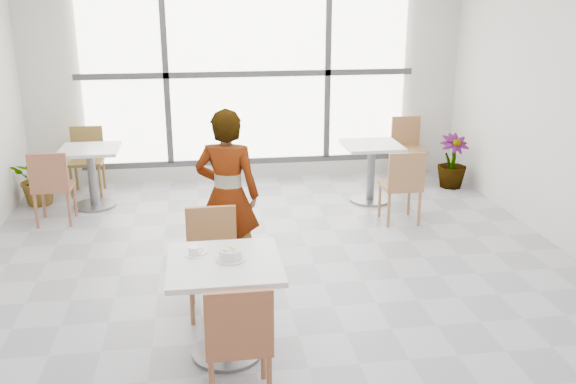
{
  "coord_description": "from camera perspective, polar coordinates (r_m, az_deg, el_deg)",
  "views": [
    {
      "loc": [
        -0.7,
        -5.08,
        2.56
      ],
      "look_at": [
        0.0,
        -0.3,
        1.0
      ],
      "focal_mm": 38.75,
      "sensor_mm": 36.0,
      "label": 1
    }
  ],
  "objects": [
    {
      "name": "coffee_cup",
      "position": [
        4.54,
        -8.6,
        -5.43
      ],
      "size": [
        0.16,
        0.13,
        0.07
      ],
      "color": "white",
      "rests_on": "main_table"
    },
    {
      "name": "chair_far",
      "position": [
        5.2,
        -6.96,
        -5.58
      ],
      "size": [
        0.42,
        0.42,
        0.87
      ],
      "color": "#9D6B3E",
      "rests_on": "ground"
    },
    {
      "name": "bg_chair_right_far",
      "position": [
        9.06,
        10.89,
        4.41
      ],
      "size": [
        0.42,
        0.42,
        0.87
      ],
      "color": "#9C693F",
      "rests_on": "ground"
    },
    {
      "name": "oatmeal_bowl",
      "position": [
        4.42,
        -5.29,
        -5.73
      ],
      "size": [
        0.21,
        0.21,
        0.09
      ],
      "color": "white",
      "rests_on": "main_table"
    },
    {
      "name": "bg_chair_left_near",
      "position": [
        7.52,
        -20.88,
        0.78
      ],
      "size": [
        0.42,
        0.42,
        0.87
      ],
      "rotation": [
        0.0,
        0.0,
        3.14
      ],
      "color": "#90583C",
      "rests_on": "ground"
    },
    {
      "name": "bg_table_right",
      "position": [
        7.92,
        7.65,
        2.55
      ],
      "size": [
        0.7,
        0.7,
        0.75
      ],
      "color": "silver",
      "rests_on": "ground"
    },
    {
      "name": "plant_right",
      "position": [
        8.75,
        14.84,
        2.74
      ],
      "size": [
        0.44,
        0.44,
        0.73
      ],
      "primitive_type": "imported",
      "rotation": [
        0.0,
        0.0,
        0.08
      ],
      "color": "#4D8946",
      "rests_on": "ground"
    },
    {
      "name": "plant_left",
      "position": [
        8.38,
        -21.82,
        1.29
      ],
      "size": [
        0.71,
        0.64,
        0.7
      ],
      "primitive_type": "imported",
      "rotation": [
        0.0,
        0.0,
        0.16
      ],
      "color": "#508148",
      "rests_on": "ground"
    },
    {
      "name": "floor",
      "position": [
        5.74,
        -0.44,
        -8.63
      ],
      "size": [
        7.0,
        7.0,
        0.0
      ],
      "primitive_type": "plane",
      "color": "#9E9EA5",
      "rests_on": "ground"
    },
    {
      "name": "person",
      "position": [
        5.66,
        -5.56,
        -0.31
      ],
      "size": [
        0.66,
        0.52,
        1.6
      ],
      "primitive_type": "imported",
      "rotation": [
        0.0,
        0.0,
        2.88
      ],
      "color": "black",
      "rests_on": "ground"
    },
    {
      "name": "main_table",
      "position": [
        4.53,
        -5.78,
        -8.97
      ],
      "size": [
        0.8,
        0.8,
        0.75
      ],
      "color": "white",
      "rests_on": "ground"
    },
    {
      "name": "wall_front",
      "position": [
        2.03,
        13.67,
        -14.13
      ],
      "size": [
        6.0,
        0.0,
        6.0
      ],
      "primitive_type": "plane",
      "rotation": [
        -1.57,
        0.0,
        0.0
      ],
      "color": "silver",
      "rests_on": "ground"
    },
    {
      "name": "bg_table_left",
      "position": [
        8.01,
        -17.59,
        2.03
      ],
      "size": [
        0.7,
        0.7,
        0.75
      ],
      "color": "silver",
      "rests_on": "ground"
    },
    {
      "name": "wall_back",
      "position": [
        8.68,
        -3.72,
        10.83
      ],
      "size": [
        6.0,
        0.0,
        6.0
      ],
      "primitive_type": "plane",
      "rotation": [
        1.57,
        0.0,
        0.0
      ],
      "color": "silver",
      "rests_on": "ground"
    },
    {
      "name": "bg_chair_left_far",
      "position": [
        8.65,
        -17.97,
        3.23
      ],
      "size": [
        0.42,
        0.42,
        0.87
      ],
      "color": "olive",
      "rests_on": "ground"
    },
    {
      "name": "chair_near",
      "position": [
        4.01,
        -4.55,
        -13.1
      ],
      "size": [
        0.42,
        0.42,
        0.87
      ],
      "rotation": [
        0.0,
        0.0,
        3.14
      ],
      "color": "#9B5837",
      "rests_on": "ground"
    },
    {
      "name": "bg_chair_right_near",
      "position": [
        7.17,
        10.48,
        0.88
      ],
      "size": [
        0.42,
        0.42,
        0.87
      ],
      "rotation": [
        0.0,
        0.0,
        3.14
      ],
      "color": "#A06E44",
      "rests_on": "ground"
    },
    {
      "name": "window",
      "position": [
        8.61,
        -3.68,
        10.77
      ],
      "size": [
        4.6,
        0.07,
        2.52
      ],
      "color": "white",
      "rests_on": "ground"
    }
  ]
}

